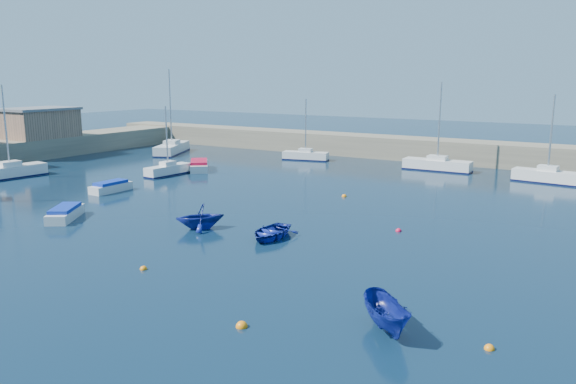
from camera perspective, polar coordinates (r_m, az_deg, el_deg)
The scene contains 20 objects.
ground at distance 30.28m, azimuth -14.64°, elevation -7.71°, with size 220.00×220.00×0.00m, color #0C2134.
back_wall at distance 69.40m, azimuth 13.65°, elevation 4.23°, with size 96.00×4.50×2.60m, color #736C58.
brick_shed_a at distance 76.73m, azimuth -23.97°, elevation 6.34°, with size 6.00×8.00×3.40m, color #8B6951.
sailboat_2 at distance 62.07m, azimuth -26.39°, elevation 1.90°, with size 2.66×7.05×9.10m.
sailboat_3 at distance 58.50m, azimuth -12.09°, elevation 2.24°, with size 1.83×5.28×6.97m.
sailboat_4 at distance 75.26m, azimuth -11.70°, elevation 4.40°, with size 5.61×8.52×10.80m.
sailboat_5 at distance 67.68m, azimuth 1.79°, elevation 3.74°, with size 5.67×2.71×7.29m.
sailboat_6 at distance 62.14m, azimuth 14.91°, elevation 2.71°, with size 7.13×2.07×9.31m.
sailboat_7 at distance 58.34m, azimuth 24.85°, elevation 1.49°, with size 6.31×2.41×8.24m.
motorboat_0 at distance 42.48m, azimuth -21.70°, elevation -2.00°, with size 3.43×4.19×0.91m.
motorboat_1 at distance 51.20m, azimuth -17.55°, elevation 0.51°, with size 1.34×3.83×0.94m.
motorboat_2 at distance 61.11m, azimuth -9.02°, elevation 2.69°, with size 4.67×5.11×1.06m.
dinghy_center at distance 34.87m, azimuth -1.81°, elevation -4.09°, with size 2.67×3.74×0.78m, color navy.
dinghy_left at distance 37.31m, azimuth -8.92°, elevation -2.48°, with size 2.70×3.13×1.65m, color navy.
dinghy_right at distance 22.78m, azimuth 10.02°, elevation -12.25°, with size 1.31×3.48×1.35m, color navy.
buoy_0 at distance 30.40m, azimuth -14.46°, elevation -7.62°, with size 0.39×0.39×0.39m, color orange.
buoy_1 at distance 37.20m, azimuth 11.17°, elevation -3.92°, with size 0.40×0.40×0.40m, color red.
buoy_2 at distance 22.67m, azimuth 19.77°, elevation -14.79°, with size 0.39×0.39×0.39m, color orange.
buoy_3 at distance 47.16m, azimuth 5.74°, elevation -0.47°, with size 0.42×0.42×0.42m, color orange.
buoy_5 at distance 23.18m, azimuth -4.72°, elevation -13.50°, with size 0.49×0.49×0.49m, color orange.
Camera 1 is at (20.84, -19.65, 9.82)m, focal length 35.00 mm.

